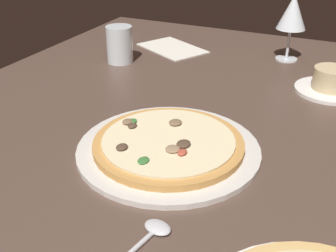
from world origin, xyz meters
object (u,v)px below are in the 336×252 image
object	(u,v)px
pizza_main	(168,146)
wine_glass_far	(293,13)
ramekin_on_saucer	(331,83)
spoon	(151,233)
paper_menu	(172,48)
water_glass	(120,46)

from	to	relation	value
pizza_main	wine_glass_far	distance (cm)	60.90
ramekin_on_saucer	wine_glass_far	distance (cm)	25.53
pizza_main	spoon	bearing A→B (deg)	18.68
spoon	pizza_main	bearing A→B (deg)	-161.32
ramekin_on_saucer	paper_menu	bearing A→B (deg)	-106.81
water_glass	paper_menu	size ratio (longest dim) A/B	0.50
paper_menu	spoon	xyz separation A→B (cm)	(74.98, 30.71, 0.31)
ramekin_on_saucer	pizza_main	bearing A→B (deg)	-30.09
pizza_main	spoon	size ratio (longest dim) A/B	2.93
wine_glass_far	spoon	xyz separation A→B (cm)	(79.46, -2.77, -12.63)
water_glass	ramekin_on_saucer	bearing A→B (deg)	92.68
pizza_main	paper_menu	xyz separation A→B (cm)	(-54.45, -23.77, -1.01)
paper_menu	spoon	bearing A→B (deg)	50.60
water_glass	paper_menu	distance (cm)	19.27
pizza_main	wine_glass_far	size ratio (longest dim) A/B	1.81
ramekin_on_saucer	wine_glass_far	xyz separation A→B (cm)	(-18.71, -13.59, 10.84)
wine_glass_far	spoon	bearing A→B (deg)	-2.00
pizza_main	water_glass	world-z (taller)	water_glass
paper_menu	wine_glass_far	bearing A→B (deg)	125.95
pizza_main	wine_glass_far	world-z (taller)	wine_glass_far
ramekin_on_saucer	spoon	world-z (taller)	ramekin_on_saucer
ramekin_on_saucer	paper_menu	size ratio (longest dim) A/B	0.81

